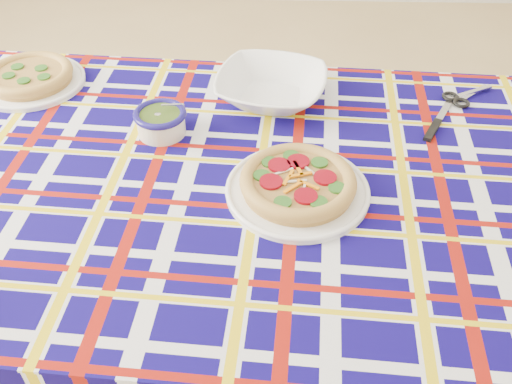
{
  "coord_description": "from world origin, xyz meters",
  "views": [
    {
      "loc": [
        0.48,
        -1.48,
        1.45
      ],
      "look_at": [
        0.46,
        -0.66,
        0.72
      ],
      "focal_mm": 40.0,
      "sensor_mm": 36.0,
      "label": 1
    }
  ],
  "objects_px": {
    "serving_bowl": "(271,87)",
    "dining_table": "(225,201)",
    "pesto_bowl": "(161,120)",
    "main_focaccia_plate": "(298,182)"
  },
  "relations": [
    {
      "from": "dining_table",
      "to": "pesto_bowl",
      "type": "xyz_separation_m",
      "value": [
        -0.15,
        0.14,
        0.11
      ]
    },
    {
      "from": "serving_bowl",
      "to": "dining_table",
      "type": "bearing_deg",
      "value": -107.58
    },
    {
      "from": "pesto_bowl",
      "to": "serving_bowl",
      "type": "height_order",
      "value": "pesto_bowl"
    },
    {
      "from": "main_focaccia_plate",
      "to": "pesto_bowl",
      "type": "distance_m",
      "value": 0.36
    },
    {
      "from": "serving_bowl",
      "to": "pesto_bowl",
      "type": "bearing_deg",
      "value": -148.22
    },
    {
      "from": "main_focaccia_plate",
      "to": "dining_table",
      "type": "bearing_deg",
      "value": 161.18
    },
    {
      "from": "dining_table",
      "to": "pesto_bowl",
      "type": "height_order",
      "value": "pesto_bowl"
    },
    {
      "from": "dining_table",
      "to": "serving_bowl",
      "type": "bearing_deg",
      "value": 76.33
    },
    {
      "from": "dining_table",
      "to": "serving_bowl",
      "type": "xyz_separation_m",
      "value": [
        0.09,
        0.3,
        0.1
      ]
    },
    {
      "from": "pesto_bowl",
      "to": "main_focaccia_plate",
      "type": "bearing_deg",
      "value": -33.23
    }
  ]
}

